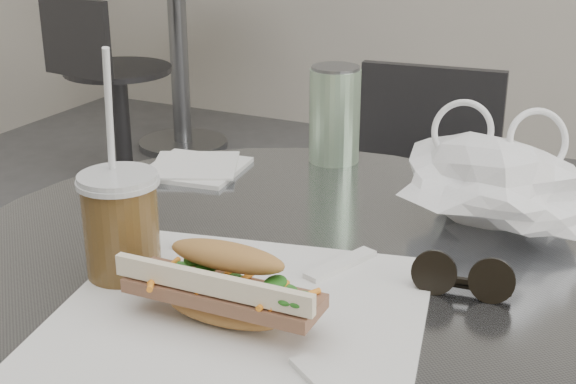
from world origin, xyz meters
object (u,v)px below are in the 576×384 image
at_px(sunglasses, 463,280).
at_px(iced_coffee, 121,224).
at_px(chair_far, 408,268).
at_px(drink_can, 335,114).
at_px(banh_mi, 225,286).
at_px(bg_chair, 112,107).
at_px(bg_table, 179,45).

bearing_deg(sunglasses, iced_coffee, -168.97).
distance_m(chair_far, drink_can, 0.68).
relative_size(banh_mi, iced_coffee, 0.96).
height_order(chair_far, sunglasses, sunglasses).
distance_m(bg_chair, drink_can, 1.99).
distance_m(bg_table, iced_coffee, 2.77).
distance_m(chair_far, sunglasses, 0.96).
height_order(chair_far, bg_chair, bg_chair).
relative_size(chair_far, bg_chair, 1.00).
relative_size(iced_coffee, sunglasses, 2.36).
bearing_deg(drink_can, bg_chair, 138.16).
distance_m(bg_table, banh_mi, 2.88).
height_order(banh_mi, drink_can, drink_can).
height_order(banh_mi, sunglasses, banh_mi).
height_order(iced_coffee, drink_can, iced_coffee).
xyz_separation_m(chair_far, iced_coffee, (-0.03, -0.93, 0.46)).
bearing_deg(iced_coffee, sunglasses, 19.10).
bearing_deg(bg_chair, bg_table, 105.93).
xyz_separation_m(bg_table, chair_far, (1.51, -1.39, -0.13)).
bearing_deg(chair_far, iced_coffee, 82.73).
xyz_separation_m(bg_table, drink_can, (1.53, -1.88, 0.34)).
relative_size(bg_chair, drink_can, 5.40).
bearing_deg(bg_table, chair_far, -42.75).
height_order(sunglasses, drink_can, drink_can).
bearing_deg(bg_chair, sunglasses, -35.94).
bearing_deg(sunglasses, bg_table, 121.20).
height_order(chair_far, banh_mi, banh_mi).
bearing_deg(bg_table, iced_coffee, -57.47).
bearing_deg(sunglasses, chair_far, 102.06).
relative_size(sunglasses, drink_can, 0.73).
distance_m(bg_chair, sunglasses, 2.39).
bearing_deg(chair_far, bg_chair, -35.08).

